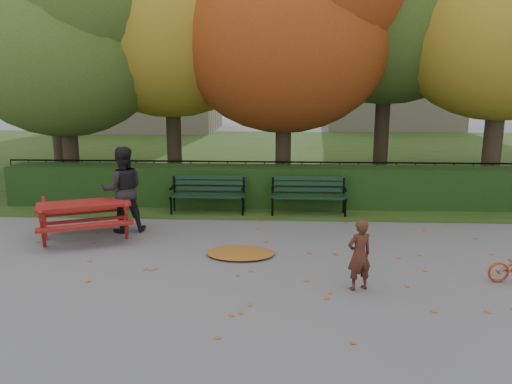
{
  "coord_description": "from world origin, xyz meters",
  "views": [
    {
      "loc": [
        0.44,
        -7.93,
        3.02
      ],
      "look_at": [
        -0.03,
        1.44,
        1.0
      ],
      "focal_mm": 35.0,
      "sensor_mm": 36.0,
      "label": 1
    }
  ],
  "objects_px": {
    "bench_right": "(308,192)",
    "adult": "(123,190)",
    "tree_c": "(297,15)",
    "child": "(359,255)",
    "bench_left": "(208,191)",
    "tree_a": "(69,27)",
    "tree_f": "(55,3)",
    "picnic_table": "(84,211)"
  },
  "relations": [
    {
      "from": "tree_f",
      "to": "bench_right",
      "type": "xyz_separation_m",
      "value": [
        8.23,
        -5.54,
        -5.17
      ]
    },
    {
      "from": "picnic_table",
      "to": "child",
      "type": "bearing_deg",
      "value": -47.15
    },
    {
      "from": "tree_c",
      "to": "bench_right",
      "type": "relative_size",
      "value": 4.44
    },
    {
      "from": "bench_left",
      "to": "bench_right",
      "type": "xyz_separation_m",
      "value": [
        2.4,
        0.0,
        0.0
      ]
    },
    {
      "from": "picnic_table",
      "to": "adult",
      "type": "xyz_separation_m",
      "value": [
        0.61,
        0.59,
        0.31
      ]
    },
    {
      "from": "bench_right",
      "to": "picnic_table",
      "type": "relative_size",
      "value": 0.83
    },
    {
      "from": "tree_c",
      "to": "tree_f",
      "type": "bearing_deg",
      "value": 157.65
    },
    {
      "from": "tree_f",
      "to": "tree_a",
      "type": "bearing_deg",
      "value": -62.02
    },
    {
      "from": "picnic_table",
      "to": "adult",
      "type": "bearing_deg",
      "value": 21.15
    },
    {
      "from": "bench_right",
      "to": "picnic_table",
      "type": "bearing_deg",
      "value": -153.4
    },
    {
      "from": "tree_f",
      "to": "adult",
      "type": "distance_m",
      "value": 9.67
    },
    {
      "from": "child",
      "to": "bench_right",
      "type": "bearing_deg",
      "value": -106.61
    },
    {
      "from": "tree_c",
      "to": "child",
      "type": "xyz_separation_m",
      "value": [
        0.78,
        -6.77,
        -4.28
      ]
    },
    {
      "from": "tree_f",
      "to": "picnic_table",
      "type": "xyz_separation_m",
      "value": [
        3.7,
        -7.81,
        -5.11
      ]
    },
    {
      "from": "tree_a",
      "to": "tree_c",
      "type": "bearing_deg",
      "value": 3.65
    },
    {
      "from": "tree_c",
      "to": "child",
      "type": "relative_size",
      "value": 7.34
    },
    {
      "from": "bench_left",
      "to": "picnic_table",
      "type": "xyz_separation_m",
      "value": [
        -2.13,
        -2.27,
        0.06
      ]
    },
    {
      "from": "bench_left",
      "to": "tree_c",
      "type": "bearing_deg",
      "value": 46.64
    },
    {
      "from": "bench_left",
      "to": "adult",
      "type": "height_order",
      "value": "adult"
    },
    {
      "from": "adult",
      "to": "tree_a",
      "type": "bearing_deg",
      "value": -76.38
    },
    {
      "from": "bench_left",
      "to": "adult",
      "type": "distance_m",
      "value": 2.3
    },
    {
      "from": "tree_a",
      "to": "adult",
      "type": "height_order",
      "value": "tree_a"
    },
    {
      "from": "tree_a",
      "to": "adult",
      "type": "bearing_deg",
      "value": -56.42
    },
    {
      "from": "child",
      "to": "adult",
      "type": "relative_size",
      "value": 0.61
    },
    {
      "from": "adult",
      "to": "bench_left",
      "type": "bearing_deg",
      "value": -152.3
    },
    {
      "from": "tree_c",
      "to": "adult",
      "type": "relative_size",
      "value": 4.47
    },
    {
      "from": "bench_right",
      "to": "adult",
      "type": "xyz_separation_m",
      "value": [
        -3.93,
        -1.68,
        0.38
      ]
    },
    {
      "from": "picnic_table",
      "to": "child",
      "type": "relative_size",
      "value": 1.99
    },
    {
      "from": "tree_f",
      "to": "picnic_table",
      "type": "relative_size",
      "value": 4.24
    },
    {
      "from": "tree_f",
      "to": "adult",
      "type": "relative_size",
      "value": 5.13
    },
    {
      "from": "child",
      "to": "bench_left",
      "type": "bearing_deg",
      "value": -80.29
    },
    {
      "from": "tree_f",
      "to": "bench_right",
      "type": "bearing_deg",
      "value": -33.92
    },
    {
      "from": "picnic_table",
      "to": "tree_f",
      "type": "bearing_deg",
      "value": 92.14
    },
    {
      "from": "tree_c",
      "to": "bench_left",
      "type": "height_order",
      "value": "tree_c"
    },
    {
      "from": "tree_f",
      "to": "bench_right",
      "type": "relative_size",
      "value": 5.1
    },
    {
      "from": "tree_f",
      "to": "child",
      "type": "height_order",
      "value": "tree_f"
    },
    {
      "from": "bench_left",
      "to": "child",
      "type": "relative_size",
      "value": 1.65
    },
    {
      "from": "child",
      "to": "adult",
      "type": "distance_m",
      "value": 5.29
    },
    {
      "from": "tree_c",
      "to": "bench_right",
      "type": "height_order",
      "value": "tree_c"
    },
    {
      "from": "bench_left",
      "to": "picnic_table",
      "type": "bearing_deg",
      "value": -133.23
    },
    {
      "from": "bench_right",
      "to": "bench_left",
      "type": "bearing_deg",
      "value": 180.0
    },
    {
      "from": "tree_f",
      "to": "adult",
      "type": "xyz_separation_m",
      "value": [
        4.3,
        -7.21,
        -4.8
      ]
    }
  ]
}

